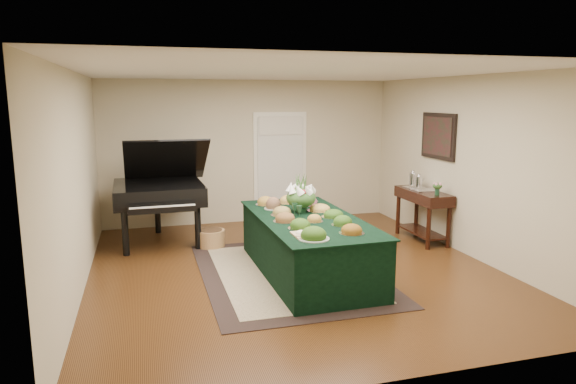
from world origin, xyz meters
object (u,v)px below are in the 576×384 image
object	(u,v)px
buffet_table	(308,246)
floral_centerpiece	(301,194)
mahogany_sideboard	(423,202)
grand_piano	(159,191)

from	to	relation	value
buffet_table	floral_centerpiece	bearing A→B (deg)	88.13
buffet_table	mahogany_sideboard	world-z (taller)	mahogany_sideboard
floral_centerpiece	mahogany_sideboard	distance (m)	2.49
grand_piano	mahogany_sideboard	size ratio (longest dim) A/B	1.46
buffet_table	floral_centerpiece	world-z (taller)	floral_centerpiece
buffet_table	grand_piano	xyz separation A→B (m)	(-1.86, 2.13, 0.47)
buffet_table	floral_centerpiece	distance (m)	0.74
mahogany_sideboard	grand_piano	bearing A→B (deg)	165.86
floral_centerpiece	grand_piano	world-z (taller)	grand_piano
floral_centerpiece	buffet_table	bearing A→B (deg)	-91.87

